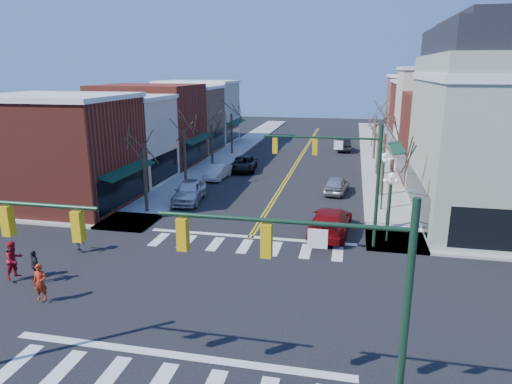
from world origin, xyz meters
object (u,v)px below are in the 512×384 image
Objects in this scene: lamppost_corner at (390,195)px; car_left_near at (189,191)px; car_right_mid at (337,185)px; pedestrian_dark_a at (35,266)px; lamppost_midblock at (384,172)px; car_right_near at (330,221)px; car_right_far at (343,145)px; pedestrian_dark_b at (78,236)px; car_left_far at (244,164)px; car_left_mid at (218,172)px; pedestrian_red_a at (40,282)px; pedestrian_red_b at (14,260)px.

lamppost_corner is 0.87× the size of car_left_near.
pedestrian_dark_a reaches higher than car_right_mid.
lamppost_midblock is at bearing -3.97° from car_left_near.
car_right_near reaches higher than car_right_mid.
pedestrian_dark_b is at bearing 63.08° from car_right_far.
lamppost_corner reaches higher than car_left_near.
lamppost_corner is 22.14m from car_left_far.
pedestrian_dark_a is at bearing 40.56° from car_right_near.
car_left_near is (-14.60, -0.58, -2.11)m from lamppost_midblock.
car_left_mid is at bearing -66.46° from pedestrian_dark_b.
pedestrian_dark_b is at bearing -145.91° from lamppost_midblock.
pedestrian_dark_b is (-1.68, 5.54, -0.03)m from pedestrian_red_a.
car_right_far is 2.45× the size of pedestrian_red_b.
car_left_mid is at bearing 153.47° from lamppost_midblock.
pedestrian_dark_a is 0.94× the size of pedestrian_dark_b.
car_right_near is at bearing -43.65° from car_left_mid.
pedestrian_dark_a is at bearing 65.05° from car_right_far.
pedestrian_red_b is at bearing 61.25° from car_right_mid.
lamppost_midblock is at bearing -21.19° from car_left_mid.
car_left_near is at bearing -19.54° from car_right_near.
car_left_mid is 23.04m from pedestrian_red_b.
lamppost_corner is 1.04× the size of car_left_mid.
car_left_near is 0.86× the size of car_right_near.
lamppost_corner is 0.75× the size of car_right_near.
lamppost_corner reaches higher than pedestrian_red_a.
pedestrian_red_b is (-3.60, -14.89, 0.25)m from car_left_near.
lamppost_midblock is 0.93× the size of car_right_far.
pedestrian_dark_b is at bearing 57.25° from car_right_mid.
car_left_near reaches higher than pedestrian_dark_a.
pedestrian_red_b reaches higher than car_left_far.
pedestrian_dark_b is (-17.18, -11.63, -1.99)m from lamppost_midblock.
car_right_far is at bearing 63.46° from car_left_mid.
pedestrian_dark_b is (-17.18, -5.13, -1.99)m from lamppost_corner.
pedestrian_red_b is at bearing -139.64° from lamppost_midblock.
pedestrian_dark_b is (-2.58, -11.05, 0.12)m from car_left_near.
pedestrian_red_a reaches higher than car_left_far.
car_right_far is (-3.40, 25.30, -2.19)m from lamppost_midblock.
car_left_mid is 0.81× the size of car_left_far.
car_right_mid is 2.47× the size of pedestrian_red_a.
pedestrian_dark_a is (-2.45, -14.93, 0.07)m from car_left_near.
pedestrian_red_b is 1.23× the size of pedestrian_dark_a.
car_right_far is 39.42m from pedestrian_dark_b.
pedestrian_red_a reaches higher than car_left_mid.
car_left_near is 2.93× the size of pedestrian_red_a.
car_left_mid is at bearing 83.76° from car_left_near.
pedestrian_red_a reaches higher than pedestrian_dark_b.
lamppost_midblock is 6.88m from car_right_near.
lamppost_midblock is 2.81× the size of pedestrian_dark_a.
car_right_near is 30.89m from car_right_far.
car_left_near reaches higher than car_left_mid.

